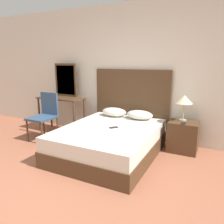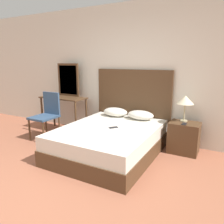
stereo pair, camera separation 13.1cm
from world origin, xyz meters
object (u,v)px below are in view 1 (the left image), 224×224
Objects in this scene: phone_on_bed at (114,127)px; phone_on_nightstand at (184,123)px; vanity_desk at (61,104)px; nightstand at (183,137)px; table_lamp at (184,100)px; chair at (45,113)px; bed at (110,141)px.

phone_on_nightstand is at bearing 29.23° from phone_on_bed.
phone_on_bed is 1.20m from phone_on_nightstand.
phone_on_bed is at bearing -21.08° from vanity_desk.
nightstand is 0.66m from table_lamp.
table_lamp is 2.73m from chair.
bed is 1.73m from vanity_desk.
nightstand is (1.11, 0.70, 0.03)m from bed.
bed is at bearing -22.49° from vanity_desk.
chair reaches higher than phone_on_nightstand.
phone_on_nightstand is at bearing -76.35° from table_lamp.
phone_on_bed is (0.07, 0.02, 0.25)m from bed.
phone_on_bed is at bearing -146.69° from nightstand.
phone_on_nightstand is 0.16× the size of chair.
bed is 1.80× the size of vanity_desk.
vanity_desk is 1.11× the size of chair.
bed is 12.63× the size of phone_on_nightstand.
phone_on_bed is at bearing -150.77° from phone_on_nightstand.
phone_on_bed is 1.75m from vanity_desk.
chair is at bearing -169.96° from phone_on_nightstand.
vanity_desk is at bearing 157.51° from bed.
nightstand is at bearing 1.23° from vanity_desk.
phone_on_bed is at bearing 14.17° from bed.
vanity_desk reaches higher than nightstand.
table_lamp is at bearing 103.65° from phone_on_nightstand.
chair is (-2.67, -0.47, -0.01)m from phone_on_nightstand.
table_lamp is at bearing 115.87° from nightstand.
vanity_desk is at bearing 158.92° from phone_on_bed.
vanity_desk is 0.53m from chair.
bed is 2.00× the size of chair.
vanity_desk is (-2.63, -0.14, -0.27)m from table_lamp.
chair reaches higher than bed.
chair is (-2.63, -0.65, -0.38)m from table_lamp.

